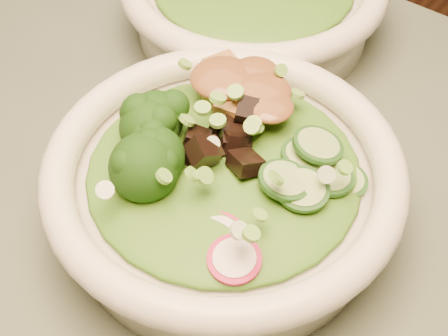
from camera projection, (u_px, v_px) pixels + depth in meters
The scene contains 9 objects.
salad_bowl at pixel (224, 185), 0.46m from camera, with size 0.26×0.26×0.07m.
lettuce_bed at pixel (224, 167), 0.45m from camera, with size 0.20×0.20×0.02m, color #286214.
broccoli_florets at pixel (138, 146), 0.44m from camera, with size 0.08×0.07×0.04m, color black, non-canonical shape.
radish_slices at pixel (215, 238), 0.40m from camera, with size 0.11×0.04×0.02m, color #9C0C37, non-canonical shape.
cucumber_slices at pixel (314, 167), 0.43m from camera, with size 0.07×0.07×0.04m, color #A0C86F, non-canonical shape.
mushroom_heap at pixel (226, 142), 0.45m from camera, with size 0.07×0.07×0.04m, color black, non-canonical shape.
tofu_cubes at pixel (237, 98), 0.48m from camera, with size 0.09×0.06×0.04m, color olive, non-canonical shape.
peanut_sauce at pixel (237, 85), 0.47m from camera, with size 0.07×0.05×0.02m, color brown.
scallion_garnish at pixel (224, 145), 0.43m from camera, with size 0.19×0.19×0.02m, color #72B640, non-canonical shape.
Camera 1 is at (0.10, -0.19, 1.15)m, focal length 50.00 mm.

